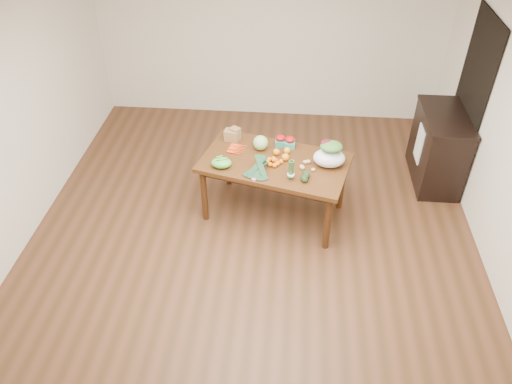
# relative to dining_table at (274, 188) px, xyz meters

# --- Properties ---
(floor) EXTENTS (6.00, 6.00, 0.00)m
(floor) POSITION_rel_dining_table_xyz_m (-0.21, -0.60, -0.38)
(floor) COLOR brown
(floor) RESTS_ON ground
(room_walls) EXTENTS (5.02, 6.02, 2.70)m
(room_walls) POSITION_rel_dining_table_xyz_m (-0.21, -0.60, 0.97)
(room_walls) COLOR white
(room_walls) RESTS_ON floor
(dining_table) EXTENTS (1.77, 1.26, 0.75)m
(dining_table) POSITION_rel_dining_table_xyz_m (0.00, 0.00, 0.00)
(dining_table) COLOR #533313
(dining_table) RESTS_ON floor
(doorway_dark) EXTENTS (0.02, 1.00, 2.10)m
(doorway_dark) POSITION_rel_dining_table_xyz_m (2.27, 1.00, 0.68)
(doorway_dark) COLOR black
(doorway_dark) RESTS_ON floor
(cabinet) EXTENTS (0.52, 1.02, 0.94)m
(cabinet) POSITION_rel_dining_table_xyz_m (2.01, 0.86, 0.10)
(cabinet) COLOR black
(cabinet) RESTS_ON floor
(dish_towel) EXTENTS (0.02, 0.28, 0.45)m
(dish_towel) POSITION_rel_dining_table_xyz_m (1.75, 0.80, 0.18)
(dish_towel) COLOR white
(dish_towel) RESTS_ON cabinet
(paper_bag) EXTENTS (0.26, 0.23, 0.16)m
(paper_bag) POSITION_rel_dining_table_xyz_m (-0.53, 0.39, 0.45)
(paper_bag) COLOR olive
(paper_bag) RESTS_ON dining_table
(cabbage) EXTENTS (0.17, 0.17, 0.17)m
(cabbage) POSITION_rel_dining_table_xyz_m (-0.18, 0.22, 0.46)
(cabbage) COLOR #8BBA6B
(cabbage) RESTS_ON dining_table
(strawberry_basket_a) EXTENTS (0.14, 0.14, 0.11)m
(strawberry_basket_a) POSITION_rel_dining_table_xyz_m (0.04, 0.32, 0.43)
(strawberry_basket_a) COLOR red
(strawberry_basket_a) RESTS_ON dining_table
(strawberry_basket_b) EXTENTS (0.14, 0.14, 0.11)m
(strawberry_basket_b) POSITION_rel_dining_table_xyz_m (0.15, 0.29, 0.43)
(strawberry_basket_b) COLOR red
(strawberry_basket_b) RESTS_ON dining_table
(orange_a) EXTENTS (0.08, 0.08, 0.08)m
(orange_a) POSITION_rel_dining_table_xyz_m (0.01, 0.12, 0.41)
(orange_a) COLOR #FEAC0F
(orange_a) RESTS_ON dining_table
(orange_b) EXTENTS (0.08, 0.08, 0.08)m
(orange_b) POSITION_rel_dining_table_xyz_m (0.13, 0.16, 0.41)
(orange_b) COLOR orange
(orange_b) RESTS_ON dining_table
(orange_c) EXTENTS (0.08, 0.08, 0.08)m
(orange_c) POSITION_rel_dining_table_xyz_m (0.12, 0.02, 0.42)
(orange_c) COLOR #FF9B0F
(orange_c) RESTS_ON dining_table
(mandarin_cluster) EXTENTS (0.22, 0.22, 0.09)m
(mandarin_cluster) POSITION_rel_dining_table_xyz_m (-0.01, -0.05, 0.42)
(mandarin_cluster) COLOR orange
(mandarin_cluster) RESTS_ON dining_table
(carrots) EXTENTS (0.27, 0.26, 0.03)m
(carrots) POSITION_rel_dining_table_xyz_m (-0.43, 0.18, 0.39)
(carrots) COLOR #E94C13
(carrots) RESTS_ON dining_table
(snap_pea_bag) EXTENTS (0.23, 0.17, 0.10)m
(snap_pea_bag) POSITION_rel_dining_table_xyz_m (-0.57, -0.16, 0.43)
(snap_pea_bag) COLOR green
(snap_pea_bag) RESTS_ON dining_table
(kale_bunch) EXTENTS (0.41, 0.47, 0.16)m
(kale_bunch) POSITION_rel_dining_table_xyz_m (-0.18, -0.28, 0.45)
(kale_bunch) COLOR #15311F
(kale_bunch) RESTS_ON dining_table
(asparagus_bundle) EXTENTS (0.11, 0.13, 0.26)m
(asparagus_bundle) POSITION_rel_dining_table_xyz_m (0.18, -0.32, 0.50)
(asparagus_bundle) COLOR #417536
(asparagus_bundle) RESTS_ON dining_table
(potato_a) EXTENTS (0.05, 0.04, 0.04)m
(potato_a) POSITION_rel_dining_table_xyz_m (0.30, -0.11, 0.40)
(potato_a) COLOR tan
(potato_a) RESTS_ON dining_table
(potato_b) EXTENTS (0.05, 0.05, 0.04)m
(potato_b) POSITION_rel_dining_table_xyz_m (0.31, -0.13, 0.40)
(potato_b) COLOR tan
(potato_b) RESTS_ON dining_table
(potato_c) EXTENTS (0.05, 0.05, 0.05)m
(potato_c) POSITION_rel_dining_table_xyz_m (0.37, -0.01, 0.40)
(potato_c) COLOR tan
(potato_c) RESTS_ON dining_table
(potato_d) EXTENTS (0.05, 0.05, 0.04)m
(potato_d) POSITION_rel_dining_table_xyz_m (0.33, -0.02, 0.40)
(potato_d) COLOR tan
(potato_d) RESTS_ON dining_table
(potato_e) EXTENTS (0.05, 0.04, 0.04)m
(potato_e) POSITION_rel_dining_table_xyz_m (0.42, -0.16, 0.39)
(potato_e) COLOR tan
(potato_e) RESTS_ON dining_table
(avocado_a) EXTENTS (0.10, 0.13, 0.07)m
(avocado_a) POSITION_rel_dining_table_xyz_m (0.33, -0.35, 0.41)
(avocado_a) COLOR black
(avocado_a) RESTS_ON dining_table
(avocado_b) EXTENTS (0.11, 0.13, 0.08)m
(avocado_b) POSITION_rel_dining_table_xyz_m (0.34, -0.27, 0.41)
(avocado_b) COLOR black
(avocado_b) RESTS_ON dining_table
(salad_bag) EXTENTS (0.40, 0.34, 0.27)m
(salad_bag) POSITION_rel_dining_table_xyz_m (0.59, -0.03, 0.51)
(salad_bag) COLOR white
(salad_bag) RESTS_ON dining_table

